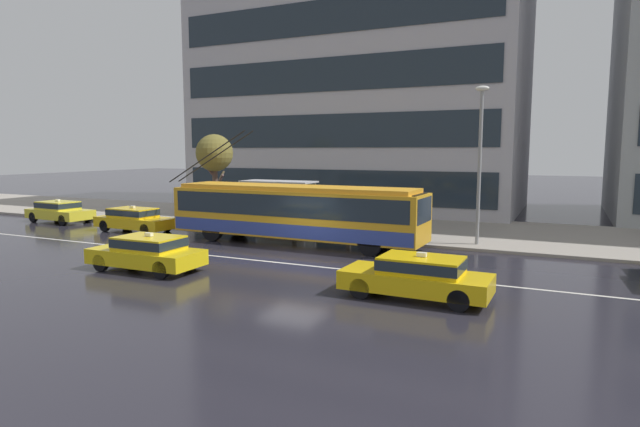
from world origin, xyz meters
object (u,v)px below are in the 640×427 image
object	(u,v)px
bus_shelter	(281,192)
pedestrian_approaching_curb	(295,210)
taxi_queued_behind_bus	(134,219)
street_lamp	(480,152)
taxi_oncoming_far	(418,275)
taxi_far_behind	(59,211)
pedestrian_at_shelter	(391,205)
taxi_oncoming_near	(147,251)
street_tree_bare	(214,154)
trolleybus	(295,212)
pedestrian_walking_past	(350,203)

from	to	relation	value
bus_shelter	pedestrian_approaching_curb	bearing A→B (deg)	-12.63
taxi_queued_behind_bus	street_lamp	distance (m)	18.11
taxi_oncoming_far	taxi_far_behind	xyz separation A→B (m)	(-24.14, 7.11, 0.00)
pedestrian_approaching_curb	street_lamp	size ratio (longest dim) A/B	0.24
bus_shelter	pedestrian_at_shelter	distance (m)	6.42
taxi_oncoming_near	street_tree_bare	bearing A→B (deg)	113.59
taxi_oncoming_near	taxi_queued_behind_bus	size ratio (longest dim) A/B	0.92
pedestrian_at_shelter	trolleybus	bearing A→B (deg)	-136.09
taxi_far_behind	pedestrian_approaching_curb	size ratio (longest dim) A/B	2.62
street_tree_bare	taxi_oncoming_far	bearing A→B (deg)	-33.95
taxi_oncoming_far	taxi_oncoming_near	world-z (taller)	same
trolleybus	taxi_oncoming_far	world-z (taller)	trolleybus
street_tree_bare	street_lamp	bearing A→B (deg)	-1.50
trolleybus	pedestrian_approaching_curb	size ratio (longest dim) A/B	8.05
taxi_oncoming_far	taxi_oncoming_near	distance (m)	9.91
taxi_far_behind	trolleybus	bearing A→B (deg)	-1.92
taxi_oncoming_near	taxi_oncoming_far	bearing A→B (deg)	3.39
taxi_oncoming_near	street_lamp	size ratio (longest dim) A/B	0.60
pedestrian_walking_past	street_lamp	bearing A→B (deg)	0.97
taxi_far_behind	taxi_queued_behind_bus	xyz separation A→B (m)	(6.95, -0.89, 0.00)
taxi_oncoming_near	street_lamp	world-z (taller)	street_lamp
bus_shelter	pedestrian_approaching_curb	size ratio (longest dim) A/B	2.46
taxi_oncoming_far	taxi_queued_behind_bus	bearing A→B (deg)	160.10
taxi_queued_behind_bus	street_tree_bare	world-z (taller)	street_tree_bare
trolleybus	pedestrian_at_shelter	bearing A→B (deg)	43.91
pedestrian_walking_past	street_lamp	distance (m)	6.64
taxi_far_behind	taxi_oncoming_near	size ratio (longest dim) A/B	1.03
taxi_oncoming_far	taxi_far_behind	distance (m)	25.16
taxi_oncoming_far	taxi_far_behind	size ratio (longest dim) A/B	1.00
trolleybus	pedestrian_at_shelter	xyz separation A→B (m)	(3.59, 3.45, 0.16)
street_lamp	pedestrian_approaching_curb	bearing A→B (deg)	175.84
pedestrian_at_shelter	pedestrian_walking_past	xyz separation A→B (m)	(-1.87, -0.82, 0.09)
trolleybus	taxi_oncoming_near	distance (m)	7.55
trolleybus	taxi_oncoming_near	world-z (taller)	trolleybus
taxi_far_behind	bus_shelter	bearing A→B (deg)	12.74
pedestrian_approaching_curb	street_lamp	world-z (taller)	street_lamp
trolleybus	pedestrian_at_shelter	size ratio (longest dim) A/B	6.92
taxi_oncoming_far	pedestrian_approaching_curb	xyz separation A→B (m)	(-9.41, 10.00, 0.43)
taxi_oncoming_far	street_lamp	world-z (taller)	street_lamp
trolleybus	pedestrian_approaching_curb	world-z (taller)	trolleybus
bus_shelter	street_lamp	world-z (taller)	street_lamp
bus_shelter	pedestrian_walking_past	world-z (taller)	bus_shelter
pedestrian_at_shelter	street_tree_bare	bearing A→B (deg)	-178.17
bus_shelter	street_lamp	bearing A→B (deg)	-4.95
pedestrian_at_shelter	street_tree_bare	size ratio (longest dim) A/B	0.38
pedestrian_walking_past	street_lamp	size ratio (longest dim) A/B	0.28
pedestrian_at_shelter	taxi_far_behind	bearing A→B (deg)	-171.82
taxi_oncoming_far	pedestrian_walking_past	distance (m)	10.95
taxi_oncoming_far	street_tree_bare	xyz separation A→B (m)	(-14.37, 9.68, 3.43)
pedestrian_approaching_curb	taxi_far_behind	bearing A→B (deg)	-168.90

